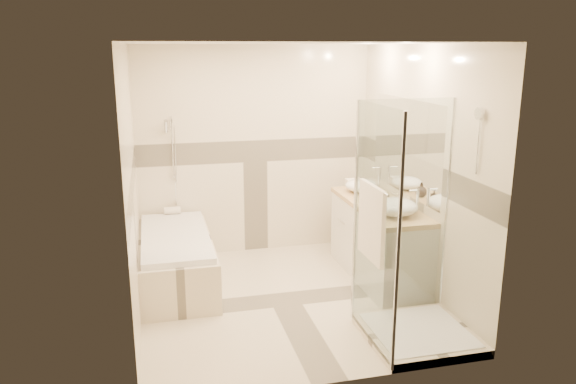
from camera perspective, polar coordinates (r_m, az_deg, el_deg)
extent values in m
cube|color=beige|center=(5.76, -0.38, -10.89)|extent=(2.80, 3.00, 0.01)
cube|color=silver|center=(5.20, -0.42, 14.94)|extent=(2.80, 3.00, 0.01)
cube|color=beige|center=(6.79, -3.37, 4.17)|extent=(2.80, 0.01, 2.50)
cube|color=beige|center=(3.95, 4.71, -3.48)|extent=(2.80, 0.01, 2.50)
cube|color=beige|center=(5.21, -15.61, 0.47)|extent=(0.01, 3.00, 2.50)
cube|color=beige|center=(5.82, 13.18, 2.08)|extent=(0.01, 3.00, 2.50)
cube|color=white|center=(6.04, 11.86, 4.53)|extent=(0.01, 1.60, 1.00)
cylinder|color=silver|center=(6.63, -11.67, 4.52)|extent=(0.02, 0.02, 0.70)
cube|color=beige|center=(6.13, -11.26, -6.98)|extent=(0.75, 1.70, 0.50)
cube|color=white|center=(6.03, -11.40, -4.50)|extent=(0.69, 1.60, 0.06)
ellipsoid|color=white|center=(6.05, -11.37, -4.95)|extent=(0.56, 1.40, 0.16)
cube|color=silver|center=(6.20, 9.16, -5.14)|extent=(0.55, 1.60, 0.80)
cylinder|color=silver|center=(5.70, 8.08, -5.29)|extent=(0.01, 0.24, 0.01)
cylinder|color=silver|center=(6.41, 5.43, -2.96)|extent=(0.01, 0.24, 0.01)
cube|color=tan|center=(6.07, 9.32, -1.36)|extent=(0.57, 1.62, 0.05)
cube|color=beige|center=(5.16, 13.12, -13.94)|extent=(0.90, 0.90, 0.08)
cube|color=white|center=(5.14, 13.15, -13.49)|extent=(0.80, 0.80, 0.01)
cube|color=white|center=(4.59, 8.87, -3.77)|extent=(0.01, 0.90, 2.00)
cube|color=white|center=(5.15, 11.54, -1.86)|extent=(0.90, 0.01, 2.00)
cylinder|color=silver|center=(4.20, 11.15, -5.62)|extent=(0.03, 0.03, 2.00)
cylinder|color=silver|center=(4.99, 6.83, -2.21)|extent=(0.03, 0.03, 2.00)
cylinder|color=silver|center=(5.36, 15.87, -1.48)|extent=(0.03, 0.03, 2.00)
cylinder|color=silver|center=(4.79, 18.86, 7.56)|extent=(0.03, 0.10, 0.10)
cylinder|color=silver|center=(4.48, 8.62, 0.57)|extent=(0.02, 0.60, 0.02)
cube|color=white|center=(4.56, 8.48, -3.09)|extent=(0.04, 0.48, 0.62)
ellipsoid|color=white|center=(6.50, 7.43, 0.66)|extent=(0.36, 0.36, 0.15)
ellipsoid|color=white|center=(5.64, 10.94, -1.50)|extent=(0.42, 0.42, 0.17)
cylinder|color=silver|center=(6.57, 9.29, 1.37)|extent=(0.03, 0.03, 0.29)
cylinder|color=silver|center=(6.52, 8.91, 2.41)|extent=(0.10, 0.02, 0.02)
cylinder|color=silver|center=(5.73, 13.01, -0.91)|extent=(0.03, 0.03, 0.26)
cylinder|color=silver|center=(5.68, 12.66, 0.13)|extent=(0.09, 0.02, 0.02)
imported|color=black|center=(5.90, 9.75, -0.81)|extent=(0.09, 0.09, 0.15)
imported|color=black|center=(6.16, 8.69, -0.08)|extent=(0.16, 0.16, 0.16)
cube|color=white|center=(6.68, 6.84, 0.80)|extent=(0.17, 0.28, 0.09)
cylinder|color=white|center=(6.74, -11.67, -1.85)|extent=(0.19, 0.09, 0.09)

